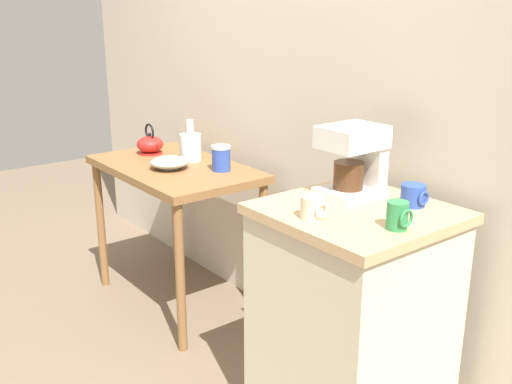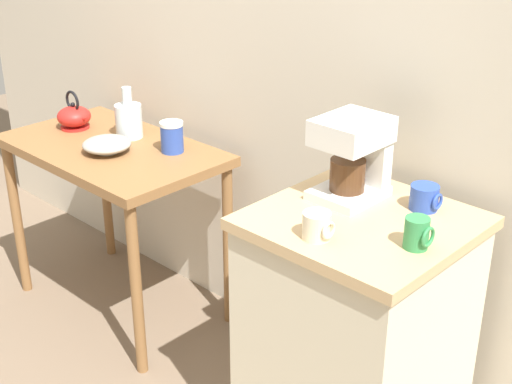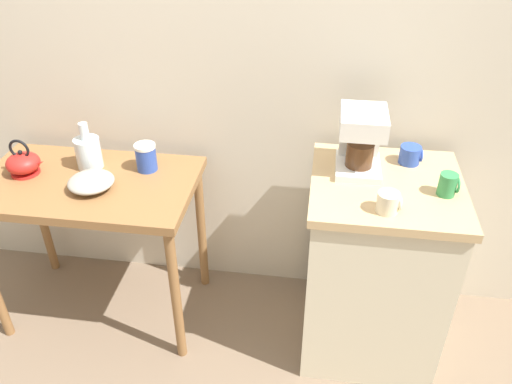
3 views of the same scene
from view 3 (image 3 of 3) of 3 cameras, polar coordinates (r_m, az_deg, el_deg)
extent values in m
plane|color=#7A6651|center=(2.72, -3.81, -13.18)|extent=(8.00, 8.00, 0.00)
cube|color=beige|center=(2.27, -0.71, 18.79)|extent=(4.40, 0.10, 2.80)
cube|color=olive|center=(2.39, -18.22, 0.79)|extent=(0.95, 0.56, 0.04)
cylinder|color=olive|center=(2.30, -8.87, -11.43)|extent=(0.04, 0.04, 0.73)
cylinder|color=olive|center=(2.97, -22.73, -2.36)|extent=(0.04, 0.04, 0.73)
cylinder|color=olive|center=(2.65, -6.07, -4.12)|extent=(0.04, 0.04, 0.73)
cube|color=beige|center=(2.37, 12.84, -8.47)|extent=(0.57, 0.56, 0.85)
cube|color=tan|center=(2.10, 14.33, 0.57)|extent=(0.60, 0.59, 0.04)
cylinder|color=#9E998C|center=(2.31, -17.68, 0.45)|extent=(0.09, 0.09, 0.01)
ellipsoid|color=#9E998C|center=(2.29, -17.81, 1.10)|extent=(0.20, 0.20, 0.05)
cylinder|color=red|center=(2.53, -24.14, 2.00)|extent=(0.12, 0.12, 0.01)
ellipsoid|color=red|center=(2.50, -24.40, 2.95)|extent=(0.15, 0.15, 0.09)
cone|color=red|center=(2.47, -23.04, 2.95)|extent=(0.07, 0.03, 0.05)
sphere|color=black|center=(2.48, -24.69, 4.02)|extent=(0.02, 0.02, 0.02)
torus|color=black|center=(2.47, -24.77, 4.34)|extent=(0.09, 0.01, 0.09)
cylinder|color=silver|center=(2.44, -18.06, 4.12)|extent=(0.11, 0.11, 0.14)
cylinder|color=silver|center=(2.39, -18.52, 6.40)|extent=(0.04, 0.04, 0.08)
cylinder|color=#2D4CAD|center=(2.36, -12.06, 3.64)|extent=(0.09, 0.09, 0.11)
cylinder|color=white|center=(2.33, -12.24, 4.99)|extent=(0.10, 0.10, 0.01)
cube|color=white|center=(2.15, 11.21, 2.75)|extent=(0.18, 0.22, 0.03)
cube|color=white|center=(2.17, 11.49, 6.50)|extent=(0.16, 0.05, 0.26)
cube|color=white|center=(2.05, 11.83, 7.66)|extent=(0.18, 0.22, 0.08)
cylinder|color=#4C2D19|center=(2.10, 11.41, 4.12)|extent=(0.11, 0.11, 0.10)
cylinder|color=#338C4C|center=(2.07, 20.45, 0.78)|extent=(0.07, 0.07, 0.09)
torus|color=#338C4C|center=(2.08, 21.41, 0.70)|extent=(0.01, 0.06, 0.06)
cylinder|color=beige|center=(1.91, 14.40, -1.12)|extent=(0.08, 0.08, 0.08)
torus|color=beige|center=(1.91, 15.65, -1.22)|extent=(0.01, 0.05, 0.05)
cylinder|color=#2D4CAD|center=(2.24, 16.68, 3.97)|extent=(0.09, 0.09, 0.08)
torus|color=#2D4CAD|center=(2.25, 17.82, 3.87)|extent=(0.01, 0.05, 0.05)
camera|label=1|loc=(1.67, 79.36, -10.93)|focal=41.60mm
camera|label=2|loc=(1.38, 87.92, -5.57)|focal=50.87mm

